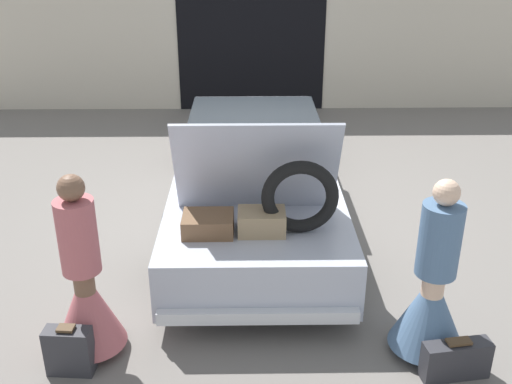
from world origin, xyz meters
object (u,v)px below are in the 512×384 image
at_px(suitcase_beside_left_person, 69,351).
at_px(suitcase_beside_right_person, 456,360).
at_px(person_left, 86,292).
at_px(car, 254,169).
at_px(person_right, 432,295).

height_order(suitcase_beside_left_person, suitcase_beside_right_person, suitcase_beside_left_person).
distance_m(person_left, suitcase_beside_left_person, 0.48).
height_order(car, suitcase_beside_right_person, car).
xyz_separation_m(person_right, suitcase_beside_right_person, (0.15, -0.33, -0.41)).
bearing_deg(person_right, car, 33.13).
xyz_separation_m(person_left, person_right, (2.89, -0.06, -0.02)).
distance_m(person_left, person_right, 2.89).
xyz_separation_m(person_left, suitcase_beside_right_person, (3.05, -0.39, -0.42)).
bearing_deg(car, suitcase_beside_left_person, -116.81).
bearing_deg(car, suitcase_beside_right_person, -63.31).
height_order(car, person_right, car).
height_order(person_right, suitcase_beside_right_person, person_right).
height_order(car, person_left, car).
bearing_deg(suitcase_beside_left_person, suitcase_beside_right_person, -1.89).
bearing_deg(person_left, suitcase_beside_left_person, -33.35).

